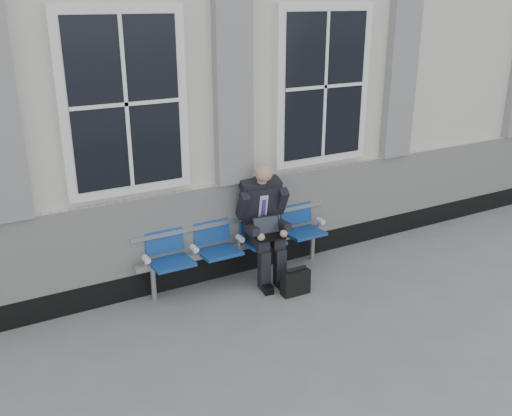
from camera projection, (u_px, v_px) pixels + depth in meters
ground at (364, 305)px, 6.45m from camera, size 70.00×70.00×0.00m
station_building at (224, 72)px, 8.51m from camera, size 14.40×4.40×4.49m
bench at (237, 236)px, 6.92m from camera, size 2.60×0.47×0.91m
businessman at (263, 218)px, 6.86m from camera, size 0.62×0.84×1.46m
briefcase at (295, 282)px, 6.65m from camera, size 0.34×0.15×0.34m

